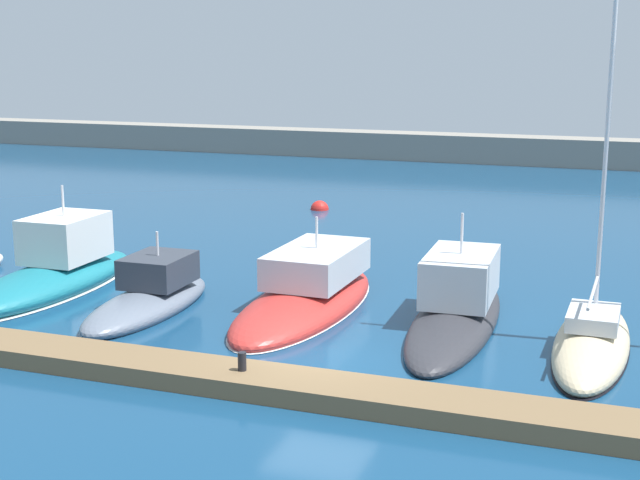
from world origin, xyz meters
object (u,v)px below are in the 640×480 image
at_px(motorboat_slate_third, 150,297).
at_px(sailboat_sand_sixth, 592,342).
at_px(dock_bollard, 242,361).
at_px(motorboat_charcoal_fifth, 457,307).
at_px(motorboat_teal_second, 55,271).
at_px(mooring_buoy_red, 320,210).
at_px(motorboat_red_fourth, 308,295).

distance_m(motorboat_slate_third, sailboat_sand_sixth, 12.83).
bearing_deg(dock_bollard, sailboat_sand_sixth, 36.71).
height_order(motorboat_slate_third, motorboat_charcoal_fifth, motorboat_charcoal_fifth).
height_order(motorboat_slate_third, dock_bollard, motorboat_slate_third).
xyz_separation_m(motorboat_teal_second, motorboat_charcoal_fifth, (13.21, 0.72, -0.10)).
bearing_deg(motorboat_charcoal_fifth, motorboat_teal_second, 90.54).
relative_size(mooring_buoy_red, dock_bollard, 2.03).
bearing_deg(motorboat_slate_third, sailboat_sand_sixth, -88.30).
relative_size(motorboat_red_fourth, dock_bollard, 20.18).
distance_m(motorboat_teal_second, motorboat_charcoal_fifth, 13.23).
distance_m(motorboat_charcoal_fifth, mooring_buoy_red, 18.88).
xyz_separation_m(motorboat_red_fourth, mooring_buoy_red, (-5.46, 15.98, -0.37)).
xyz_separation_m(motorboat_teal_second, motorboat_red_fourth, (8.62, 0.72, -0.20)).
height_order(sailboat_sand_sixth, mooring_buoy_red, sailboat_sand_sixth).
relative_size(motorboat_red_fourth, mooring_buoy_red, 9.95).
distance_m(sailboat_sand_sixth, mooring_buoy_red, 22.11).
relative_size(motorboat_teal_second, motorboat_slate_third, 1.31).
distance_m(sailboat_sand_sixth, dock_bollard, 9.30).
height_order(motorboat_teal_second, motorboat_slate_third, motorboat_teal_second).
bearing_deg(motorboat_slate_third, dock_bollard, -133.71).
xyz_separation_m(motorboat_charcoal_fifth, dock_bollard, (-3.64, -6.80, 0.20)).
relative_size(motorboat_red_fourth, sailboat_sand_sixth, 0.68).
bearing_deg(motorboat_teal_second, sailboat_sand_sixth, -92.87).
relative_size(motorboat_slate_third, motorboat_red_fourth, 0.73).
bearing_deg(dock_bollard, motorboat_teal_second, 147.62).
relative_size(motorboat_charcoal_fifth, mooring_buoy_red, 10.47).
xyz_separation_m(motorboat_teal_second, sailboat_sand_sixth, (17.03, -0.52, -0.32)).
bearing_deg(mooring_buoy_red, dock_bollard, -74.26).
relative_size(motorboat_slate_third, sailboat_sand_sixth, 0.50).
xyz_separation_m(mooring_buoy_red, dock_bollard, (6.42, -22.77, 0.67)).
distance_m(motorboat_slate_third, dock_bollard, 7.31).
bearing_deg(mooring_buoy_red, sailboat_sand_sixth, -51.14).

